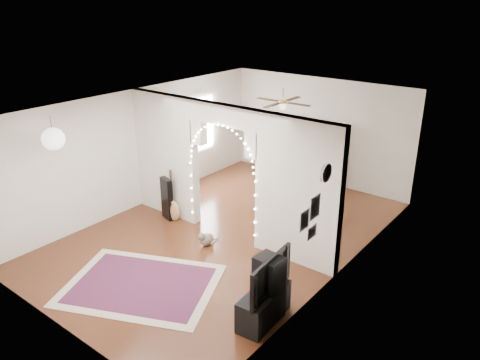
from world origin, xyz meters
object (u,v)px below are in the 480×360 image
Objects in this scene: acoustic_guitar at (172,202)px; floor_speaker at (269,287)px; media_console at (264,306)px; bookcase at (312,153)px; dining_chair_left at (302,193)px; dining_table at (295,188)px; dining_chair_right at (278,231)px.

floor_speaker is at bearing -15.53° from acoustic_guitar.
bookcase is (-2.23, 5.28, 0.56)m from media_console.
acoustic_guitar is 0.62× the size of bookcase.
dining_table is at bearing -76.00° from dining_chair_left.
bookcase reaches higher than dining_table.
floor_speaker is (3.49, -1.41, 0.08)m from acoustic_guitar.
dining_table reaches higher than dining_chair_left.
dining_table reaches higher than dining_chair_right.
dining_chair_left is at bearing -71.47° from bookcase.
floor_speaker is at bearing -69.61° from bookcase.
media_console is at bearing -86.08° from floor_speaker.
dining_chair_right is at bearing 123.48° from floor_speaker.
floor_speaker is at bearing 85.50° from media_console.
dining_table is (-1.53, 3.32, 0.43)m from media_console.
dining_chair_left reaches higher than media_console.
dining_chair_right is at bearing -81.66° from dining_table.
dining_chair_right is (1.08, -3.15, -0.55)m from bookcase.
bookcase is at bearing 100.62° from dining_chair_right.
dining_chair_left is at bearing 117.76° from floor_speaker.
dining_table is at bearing 119.31° from floor_speaker.
dining_table is at bearing 99.45° from dining_chair_right.
floor_speaker reaches higher than media_console.
media_console is at bearing -70.08° from dining_chair_right.
dining_chair_right is at bearing 20.80° from acoustic_guitar.
media_console is 3.68m from dining_table.
media_console is 0.76× the size of dining_table.
dining_table is (1.96, 1.80, 0.25)m from acoustic_guitar.
floor_speaker is at bearing -73.98° from dining_table.
media_console is 1.79× the size of dining_chair_right.
acoustic_guitar is 1.79× the size of dining_chair_left.
dining_chair_left is 1.00× the size of dining_chair_right.
floor_speaker is 0.79× the size of dining_table.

